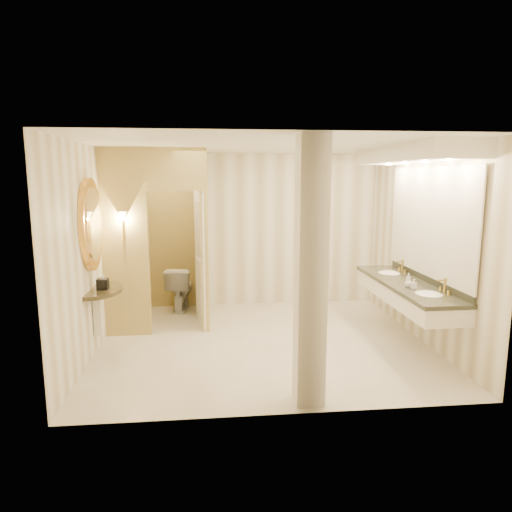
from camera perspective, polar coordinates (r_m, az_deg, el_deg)
The scene contains 16 objects.
floor at distance 6.54m, azimuth 0.89°, elevation -10.67°, with size 4.50×4.50×0.00m, color white.
ceiling at distance 6.14m, azimuth 0.96°, elevation 13.66°, with size 4.50×4.50×0.00m, color white.
wall_back at distance 8.17m, azimuth -0.73°, elevation 3.22°, with size 4.50×0.02×2.70m, color white.
wall_front at distance 4.25m, azimuth 4.11°, elevation -2.97°, with size 4.50×0.02×2.70m, color white.
wall_left at distance 6.34m, azimuth -19.71°, elevation 0.73°, with size 0.02×4.00×2.70m, color white.
wall_right at distance 6.84m, azimuth 20.01°, elevation 1.33°, with size 0.02×4.00×2.70m, color white.
toilet_closet at distance 7.12m, azimuth -8.94°, elevation 2.42°, with size 1.50×1.55×2.70m.
wall_sconce at distance 6.65m, azimuth -16.30°, elevation 4.62°, with size 0.14×0.14×0.42m.
vanity at distance 6.46m, azimuth 18.96°, elevation 3.42°, with size 0.75×2.52×2.09m.
console_shelf at distance 6.15m, azimuth -19.78°, elevation 0.33°, with size 0.90×0.90×1.90m.
pillar at distance 4.53m, azimuth 6.85°, elevation -2.21°, with size 0.29×0.29×2.70m, color white.
tissue_box at distance 6.17m, azimuth -18.61°, elevation -3.32°, with size 0.13×0.13×0.13m, color black.
toilet at distance 8.08m, azimuth -9.46°, elevation -3.95°, with size 0.43×0.75×0.77m, color white.
soap_bottle_a at distance 6.19m, azimuth 19.10°, elevation -3.31°, with size 0.06×0.06×0.13m, color beige.
soap_bottle_b at distance 6.25m, azimuth 18.55°, elevation -3.18°, with size 0.10×0.10×0.13m, color silver.
soap_bottle_c at distance 6.26m, azimuth 18.51°, elevation -2.89°, with size 0.07×0.07×0.19m, color #C6B28C.
Camera 1 is at (-0.72, -6.08, 2.29)m, focal length 32.00 mm.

